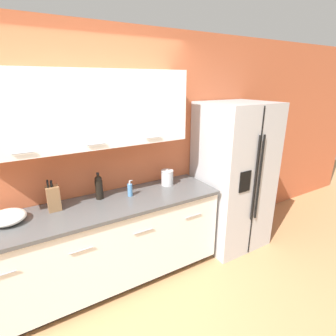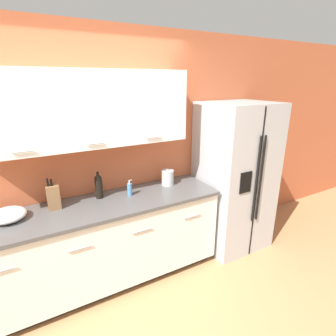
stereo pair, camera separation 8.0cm
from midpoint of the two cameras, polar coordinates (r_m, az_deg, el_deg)
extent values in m
cube|color=#BC5B38|center=(2.82, -20.00, 1.47)|extent=(10.00, 0.05, 2.60)
cube|color=white|center=(2.57, -17.84, 12.05)|extent=(1.94, 0.32, 0.70)
cylinder|color=#99999E|center=(2.38, -29.83, 2.86)|extent=(0.16, 0.01, 0.01)
cylinder|color=#99999E|center=(2.45, -16.22, 4.99)|extent=(0.16, 0.01, 0.01)
cylinder|color=#99999E|center=(2.65, -3.95, 6.66)|extent=(0.16, 0.01, 0.01)
cube|color=black|center=(3.17, -13.92, -21.86)|extent=(2.38, 0.54, 0.09)
cube|color=white|center=(2.88, -14.38, -15.55)|extent=(2.42, 0.62, 0.80)
cube|color=#4C4C4C|center=(2.66, -15.02, -8.20)|extent=(2.44, 0.64, 0.03)
cylinder|color=#99999E|center=(2.44, -33.39, -18.92)|extent=(0.20, 0.01, 0.01)
cylinder|color=#99999E|center=(2.45, -19.27, -16.59)|extent=(0.20, 0.01, 0.01)
cylinder|color=#99999E|center=(2.58, -6.27, -13.53)|extent=(0.20, 0.01, 0.01)
cylinder|color=#99999E|center=(2.83, 4.64, -10.37)|extent=(0.20, 0.01, 0.01)
cube|color=#B2B2B5|center=(3.41, 13.26, -1.80)|extent=(0.82, 0.73, 1.84)
cube|color=black|center=(3.17, 17.86, -3.76)|extent=(0.01, 0.01, 1.80)
cylinder|color=black|center=(3.11, 17.79, -2.41)|extent=(0.02, 0.02, 1.01)
cylinder|color=black|center=(3.16, 18.64, -2.16)|extent=(0.02, 0.02, 1.01)
cube|color=black|center=(3.01, 15.70, -2.89)|extent=(0.16, 0.01, 0.24)
cube|color=olive|center=(2.66, -24.46, -6.08)|extent=(0.11, 0.10, 0.24)
cylinder|color=black|center=(2.62, -25.59, -3.13)|extent=(0.02, 0.03, 0.06)
cylinder|color=black|center=(2.59, -25.55, -3.14)|extent=(0.02, 0.03, 0.08)
cylinder|color=black|center=(2.62, -24.92, -3.06)|extent=(0.02, 0.03, 0.06)
cylinder|color=black|center=(2.59, -24.86, -3.15)|extent=(0.02, 0.03, 0.07)
cylinder|color=black|center=(2.76, -15.58, -4.56)|extent=(0.08, 0.08, 0.20)
sphere|color=black|center=(2.72, -15.78, -2.40)|extent=(0.07, 0.07, 0.07)
cylinder|color=black|center=(2.72, -15.81, -2.00)|extent=(0.02, 0.02, 0.07)
cylinder|color=black|center=(2.70, -15.89, -1.16)|extent=(0.03, 0.03, 0.02)
cylinder|color=#4C7FB2|center=(2.77, -9.10, -4.75)|extent=(0.05, 0.05, 0.13)
cylinder|color=#B2B2B5|center=(2.74, -9.19, -3.14)|extent=(0.02, 0.02, 0.04)
cylinder|color=#B2B2B5|center=(2.74, -8.91, -2.74)|extent=(0.03, 0.01, 0.01)
cylinder|color=#B7B7BA|center=(3.02, -0.93, -2.23)|extent=(0.14, 0.14, 0.16)
cylinder|color=#B7B7BA|center=(2.99, -0.94, -0.65)|extent=(0.14, 0.14, 0.01)
sphere|color=#B7B7BA|center=(2.98, -0.94, -0.43)|extent=(0.02, 0.02, 0.02)
ellipsoid|color=white|center=(2.65, -32.33, -9.06)|extent=(0.30, 0.30, 0.10)
camera|label=1|loc=(0.04, -90.81, -0.27)|focal=28.00mm
camera|label=2|loc=(0.04, 89.19, 0.27)|focal=28.00mm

